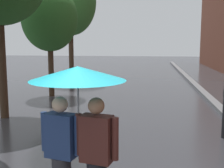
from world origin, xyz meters
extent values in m
cube|color=slate|center=(3.20, 10.00, 0.06)|extent=(0.30, 36.00, 0.12)
cylinder|color=#473323|center=(-3.57, 5.49, 1.56)|extent=(0.25, 0.25, 3.12)
cylinder|color=#473323|center=(-3.24, 9.04, 1.10)|extent=(0.23, 0.23, 2.20)
ellipsoid|color=#2D6628|center=(-3.24, 9.04, 3.21)|extent=(2.28, 2.28, 2.68)
cylinder|color=#473323|center=(-3.43, 13.11, 1.51)|extent=(0.26, 0.26, 3.02)
ellipsoid|color=#387533|center=(-3.43, 13.11, 4.36)|extent=(2.80, 2.80, 3.60)
cube|color=navy|center=(-0.39, 0.81, 1.09)|extent=(0.44, 0.31, 0.59)
sphere|color=beige|center=(-0.39, 0.81, 1.51)|extent=(0.21, 0.21, 0.21)
cylinder|color=navy|center=(-0.64, 0.87, 1.12)|extent=(0.09, 0.09, 0.53)
cylinder|color=navy|center=(-0.15, 0.75, 1.12)|extent=(0.09, 0.09, 0.53)
cube|color=#4C231E|center=(0.11, 0.69, 1.11)|extent=(0.44, 0.31, 0.60)
sphere|color=#9E7051|center=(0.11, 0.69, 1.53)|extent=(0.21, 0.21, 0.21)
cylinder|color=#4C231E|center=(-0.13, 0.75, 1.14)|extent=(0.09, 0.09, 0.54)
cylinder|color=#4C231E|center=(0.35, 0.63, 1.14)|extent=(0.09, 0.09, 0.54)
cylinder|color=#9E9EA3|center=(-0.14, 0.77, 1.33)|extent=(0.02, 0.02, 1.06)
cone|color=#1EB2C6|center=(-0.14, 0.77, 1.93)|extent=(1.23, 1.23, 0.18)
camera|label=1|loc=(0.73, -2.86, 2.35)|focal=47.49mm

